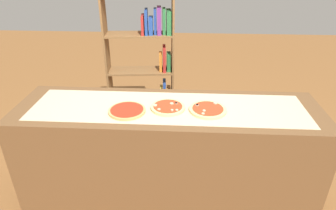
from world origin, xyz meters
name	(u,v)px	position (x,y,z in m)	size (l,w,h in m)	color
ground_plane	(168,196)	(0.00, 0.00, 0.00)	(12.00, 12.00, 0.00)	brown
counter	(168,155)	(0.00, 0.00, 0.45)	(2.32, 0.66, 0.90)	brown
parchment_paper	(168,107)	(0.00, 0.00, 0.90)	(2.05, 0.51, 0.00)	beige
pizza_plain_0	(127,111)	(-0.30, -0.09, 0.91)	(0.27, 0.27, 0.02)	tan
pizza_mushroom_1	(168,107)	(0.00, -0.02, 0.91)	(0.26, 0.26, 0.03)	#E5C17F
pizza_mushroom_2	(208,110)	(0.30, -0.04, 0.91)	(0.28, 0.28, 0.03)	#E5C17F
bookshelf	(150,72)	(-0.26, 1.03, 0.78)	(0.73, 0.32, 1.60)	brown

